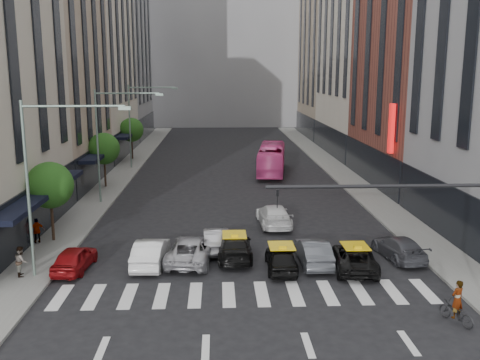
{
  "coord_description": "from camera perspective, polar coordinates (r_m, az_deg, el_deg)",
  "views": [
    {
      "loc": [
        -1.47,
        -22.56,
        10.49
      ],
      "look_at": [
        -0.12,
        9.42,
        4.0
      ],
      "focal_mm": 40.0,
      "sensor_mm": 36.0,
      "label": 1
    }
  ],
  "objects": [
    {
      "name": "streetlamp_mid",
      "position": [
        43.65,
        -13.79,
        5.1
      ],
      "size": [
        5.38,
        0.25,
        9.0
      ],
      "color": "gray",
      "rests_on": "sidewalk_left"
    },
    {
      "name": "taxi_left",
      "position": [
        30.75,
        -0.61,
        -7.11
      ],
      "size": [
        1.98,
        4.82,
        1.4
      ],
      "primitive_type": "imported",
      "rotation": [
        0.0,
        0.0,
        3.15
      ],
      "color": "black",
      "rests_on": "ground"
    },
    {
      "name": "tree_near",
      "position": [
        34.83,
        -19.62,
        -0.54
      ],
      "size": [
        2.88,
        2.88,
        4.95
      ],
      "color": "black",
      "rests_on": "sidewalk_left"
    },
    {
      "name": "tree_far",
      "position": [
        65.73,
        -11.5,
        5.26
      ],
      "size": [
        2.88,
        2.88,
        4.95
      ],
      "color": "black",
      "rests_on": "sidewalk_left"
    },
    {
      "name": "building_left_c",
      "position": [
        70.69,
        -15.82,
        17.14
      ],
      "size": [
        8.0,
        20.0,
        36.0
      ],
      "primitive_type": "cube",
      "color": "beige",
      "rests_on": "ground"
    },
    {
      "name": "streetlamp_far",
      "position": [
        59.36,
        -10.8,
        6.83
      ],
      "size": [
        5.38,
        0.25,
        9.0
      ],
      "color": "gray",
      "rests_on": "sidewalk_left"
    },
    {
      "name": "car_row2_right",
      "position": [
        37.18,
        3.63,
        -3.78
      ],
      "size": [
        2.32,
        5.15,
        1.46
      ],
      "primitive_type": "imported",
      "rotation": [
        0.0,
        0.0,
        3.2
      ],
      "color": "silver",
      "rests_on": "ground"
    },
    {
      "name": "car_silver",
      "position": [
        30.37,
        -5.18,
        -7.36
      ],
      "size": [
        3.03,
        5.42,
        1.43
      ],
      "primitive_type": "imported",
      "rotation": [
        0.0,
        0.0,
        3.01
      ],
      "color": "#ABABB0",
      "rests_on": "ground"
    },
    {
      "name": "sidewalk_left",
      "position": [
        54.51,
        -12.98,
        0.15
      ],
      "size": [
        3.0,
        96.0,
        0.15
      ],
      "primitive_type": "cube",
      "color": "slate",
      "rests_on": "ground"
    },
    {
      "name": "car_red",
      "position": [
        30.3,
        -17.23,
        -7.99
      ],
      "size": [
        1.9,
        4.03,
        1.33
      ],
      "primitive_type": "imported",
      "rotation": [
        0.0,
        0.0,
        3.06
      ],
      "color": "maroon",
      "rests_on": "ground"
    },
    {
      "name": "rider",
      "position": [
        24.56,
        22.29,
        -10.19
      ],
      "size": [
        0.72,
        0.62,
        1.67
      ],
      "primitive_type": "imported",
      "rotation": [
        0.0,
        0.0,
        3.57
      ],
      "color": "gray",
      "rests_on": "motorcycle"
    },
    {
      "name": "tree_mid",
      "position": [
        50.11,
        -14.32,
        3.26
      ],
      "size": [
        2.88,
        2.88,
        4.95
      ],
      "color": "black",
      "rests_on": "sidewalk_left"
    },
    {
      "name": "car_grey_curb",
      "position": [
        32.05,
        16.59,
        -6.92
      ],
      "size": [
        2.38,
        4.65,
        1.29
      ],
      "primitive_type": "imported",
      "rotation": [
        0.0,
        0.0,
        3.27
      ],
      "color": "#42434A",
      "rests_on": "ground"
    },
    {
      "name": "pedestrian_near",
      "position": [
        29.99,
        -22.3,
        -8.0
      ],
      "size": [
        0.79,
        0.91,
        1.57
      ],
      "primitive_type": "imported",
      "rotation": [
        0.0,
        0.0,
        1.87
      ],
      "color": "gray",
      "rests_on": "sidewalk_left"
    },
    {
      "name": "sidewalk_right",
      "position": [
        55.13,
        11.23,
        0.35
      ],
      "size": [
        3.0,
        96.0,
        0.15
      ],
      "primitive_type": "cube",
      "color": "slate",
      "rests_on": "ground"
    },
    {
      "name": "streetlamp_near",
      "position": [
        28.28,
        -20.04,
        1.43
      ],
      "size": [
        5.38,
        0.25,
        9.0
      ],
      "color": "gray",
      "rests_on": "sidewalk_left"
    },
    {
      "name": "building_left_b",
      "position": [
        52.91,
        -19.98,
        12.43
      ],
      "size": [
        8.0,
        16.0,
        24.0
      ],
      "primitive_type": "cube",
      "color": "tan",
      "rests_on": "ground"
    },
    {
      "name": "car_grey_mid",
      "position": [
        30.12,
        7.84,
        -7.59
      ],
      "size": [
        1.58,
        4.36,
        1.43
      ],
      "primitive_type": "imported",
      "rotation": [
        0.0,
        0.0,
        3.16
      ],
      "color": "#474A4F",
      "rests_on": "ground"
    },
    {
      "name": "traffic_signal",
      "position": [
        24.19,
        19.97,
        -3.65
      ],
      "size": [
        10.1,
        0.2,
        6.0
      ],
      "color": "black",
      "rests_on": "ground"
    },
    {
      "name": "car_white_front",
      "position": [
        30.09,
        -9.49,
        -7.61
      ],
      "size": [
        1.78,
        4.56,
        1.48
      ],
      "primitive_type": "imported",
      "rotation": [
        0.0,
        0.0,
        3.09
      ],
      "color": "silver",
      "rests_on": "ground"
    },
    {
      "name": "bus",
      "position": [
        56.15,
        3.39,
        2.24
      ],
      "size": [
        3.98,
        11.11,
        3.03
      ],
      "primitive_type": "imported",
      "rotation": [
        0.0,
        0.0,
        3.01
      ],
      "color": "#D63F86",
      "rests_on": "ground"
    },
    {
      "name": "building_right_d",
      "position": [
        89.55,
        9.75,
        13.55
      ],
      "size": [
        8.0,
        18.0,
        28.0
      ],
      "primitive_type": "cube",
      "color": "tan",
      "rests_on": "ground"
    },
    {
      "name": "car_row2_left",
      "position": [
        32.1,
        -2.6,
        -6.33
      ],
      "size": [
        1.65,
        4.25,
        1.38
      ],
      "primitive_type": "imported",
      "rotation": [
        0.0,
        0.0,
        3.19
      ],
      "color": "#A6A6AB",
      "rests_on": "ground"
    },
    {
      "name": "motorcycle",
      "position": [
        25.06,
        22.06,
        -12.98
      ],
      "size": [
        1.32,
        1.91,
        0.95
      ],
      "primitive_type": "imported",
      "rotation": [
        0.0,
        0.0,
        3.57
      ],
      "color": "black",
      "rests_on": "ground"
    },
    {
      "name": "liberty_sign",
      "position": [
        45.05,
        15.86,
        5.31
      ],
      "size": [
        0.3,
        0.7,
        4.0
      ],
      "color": "red",
      "rests_on": "ground"
    },
    {
      "name": "building_left_d",
      "position": [
        89.04,
        -12.86,
        14.09
      ],
      "size": [
        8.0,
        18.0,
        30.0
      ],
      "primitive_type": "cube",
      "color": "gray",
      "rests_on": "ground"
    },
    {
      "name": "taxi_center",
      "position": [
        29.05,
        4.43,
        -8.32
      ],
      "size": [
        1.68,
        4.0,
        1.35
      ],
      "primitive_type": "imported",
      "rotation": [
        0.0,
        0.0,
        3.12
      ],
      "color": "black",
      "rests_on": "ground"
    },
    {
      "name": "ground",
      "position": [
        24.92,
        1.22,
        -13.43
      ],
      "size": [
        160.0,
        160.0,
        0.0
      ],
      "primitive_type": "plane",
      "color": "black",
      "rests_on": "ground"
    },
    {
      "name": "building_right_b",
      "position": [
        52.95,
        18.53,
        13.6
      ],
      "size": [
        8.0,
        18.0,
        26.0
      ],
      "primitive_type": "cube",
      "color": "brown",
      "rests_on": "ground"
    },
    {
      "name": "building_far",
      "position": [
        107.83,
        -1.7,
        15.45
      ],
      "size": [
        30.0,
        10.0,
        36.0
      ],
      "primitive_type": "cube",
      "color": "gray",
      "rests_on": "ground"
    },
    {
      "name": "pedestrian_far",
      "position": [
        35.21,
        -20.83,
        -5.07
      ],
      "size": [
        0.98,
        0.78,
        1.56
      ],
      "primitive_type": "imported",
      "rotation": [
        0.0,
        0.0,
        3.66
      ],
      "color": "gray",
      "rests_on": "sidewalk_left"
    },
    {
      "name": "taxi_right",
      "position": [
        29.75,
        12.14,
        -8.12
      ],
      "size": [
        2.76,
        4.93,
        1.3
      ],
      "primitive_type": "imported",
      "rotation": [
        0.0,
        0.0,
        3.01
      ],
      "color": "black",
      "rests_on": "ground"
    }
  ]
}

